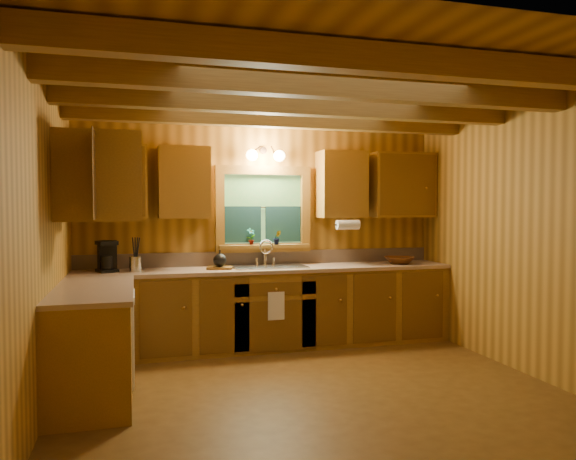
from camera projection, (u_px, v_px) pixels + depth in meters
The scene contains 20 objects.
room at pixel (314, 240), 4.59m from camera, with size 4.20×4.20×4.20m.
ceiling_beams at pixel (314, 97), 4.54m from camera, with size 4.20×2.54×0.18m.
base_cabinets at pixel (230, 316), 5.73m from camera, with size 4.20×2.22×0.86m.
countertop at pixel (231, 274), 5.72m from camera, with size 4.20×2.24×0.04m.
backsplash at pixel (263, 258), 6.42m from camera, with size 4.20×0.02×0.16m, color tan.
dishwasher_panel at pixel (133, 335), 4.88m from camera, with size 0.02×0.60×0.80m, color white.
upper_cabinets at pixel (221, 182), 5.78m from camera, with size 4.19×1.77×0.78m.
window at pixel (263, 211), 6.38m from camera, with size 1.12×0.08×1.00m.
window_sill at pixel (264, 246), 6.35m from camera, with size 1.06×0.14×0.04m, color brown.
wall_sconce at pixel (266, 155), 6.23m from camera, with size 0.45×0.21×0.17m.
paper_towel_roll at pixel (348, 225), 6.31m from camera, with size 0.11×0.11×0.27m, color white.
dish_towel at pixel (276, 306), 5.84m from camera, with size 0.18×0.01×0.30m, color white.
sink at pixel (269, 271), 6.15m from camera, with size 0.82×0.48×0.43m.
coffee_maker at pixel (107, 256), 5.71m from camera, with size 0.18×0.23×0.33m.
utensil_crock at pixel (135, 263), 5.73m from camera, with size 0.13×0.13×0.36m.
cutting_board at pixel (220, 268), 5.96m from camera, with size 0.27×0.20×0.02m, color brown.
teakettle at pixel (220, 260), 5.96m from camera, with size 0.14×0.14×0.18m.
wicker_basket at pixel (399, 260), 6.49m from camera, with size 0.35×0.35×0.09m, color #48230C.
potted_plant_left at pixel (251, 236), 6.30m from camera, with size 0.10×0.07×0.20m, color brown.
potted_plant_right at pixel (277, 237), 6.34m from camera, with size 0.09×0.07×0.16m, color brown.
Camera 1 is at (-1.44, -4.35, 1.58)m, focal length 34.21 mm.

